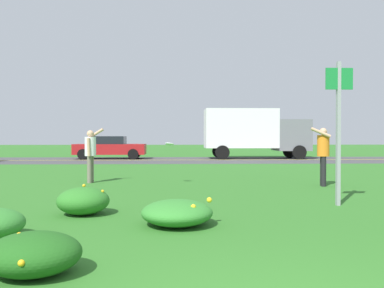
# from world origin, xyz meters

# --- Properties ---
(ground_plane) EXTENTS (120.00, 120.00, 0.00)m
(ground_plane) POSITION_xyz_m (0.00, 11.30, 0.00)
(ground_plane) COLOR #2D6B23
(highway_strip) EXTENTS (120.00, 7.34, 0.01)m
(highway_strip) POSITION_xyz_m (0.00, 22.61, 0.00)
(highway_strip) COLOR #424244
(highway_strip) RESTS_ON ground
(highway_center_stripe) EXTENTS (120.00, 0.16, 0.00)m
(highway_center_stripe) POSITION_xyz_m (0.00, 22.61, 0.01)
(highway_center_stripe) COLOR yellow
(highway_center_stripe) RESTS_ON ground
(daylily_clump_mid_right) EXTENTS (0.97, 0.94, 0.44)m
(daylily_clump_mid_right) POSITION_xyz_m (-2.27, 1.75, 0.22)
(daylily_clump_mid_right) COLOR #1E5619
(daylily_clump_mid_right) RESTS_ON ground
(daylily_clump_near_camera) EXTENTS (0.94, 0.94, 0.52)m
(daylily_clump_near_camera) POSITION_xyz_m (-2.50, 5.05, 0.25)
(daylily_clump_near_camera) COLOR #2D7526
(daylily_clump_near_camera) RESTS_ON ground
(daylily_clump_mid_left) EXTENTS (1.15, 1.25, 0.44)m
(daylily_clump_mid_left) POSITION_xyz_m (-0.80, 4.09, 0.20)
(daylily_clump_mid_left) COLOR #337F2D
(daylily_clump_mid_left) RESTS_ON ground
(sign_post_near_path) EXTENTS (0.56, 0.10, 2.95)m
(sign_post_near_path) POSITION_xyz_m (2.51, 5.85, 1.77)
(sign_post_near_path) COLOR #93969B
(sign_post_near_path) RESTS_ON ground
(person_thrower_white_shirt) EXTENTS (0.56, 0.52, 1.69)m
(person_thrower_white_shirt) POSITION_xyz_m (-3.44, 10.32, 0.97)
(person_thrower_white_shirt) COLOR silver
(person_thrower_white_shirt) RESTS_ON ground
(person_catcher_orange_shirt) EXTENTS (0.59, 0.52, 1.69)m
(person_catcher_orange_shirt) POSITION_xyz_m (3.39, 9.17, 1.00)
(person_catcher_orange_shirt) COLOR orange
(person_catcher_orange_shirt) RESTS_ON ground
(frisbee_white) EXTENTS (0.29, 0.28, 0.13)m
(frisbee_white) POSITION_xyz_m (-1.00, 9.80, 1.19)
(frisbee_white) COLOR white
(car_red_center_left) EXTENTS (4.50, 2.00, 1.45)m
(car_red_center_left) POSITION_xyz_m (-5.06, 24.26, 0.74)
(car_red_center_left) COLOR maroon
(car_red_center_left) RESTS_ON ground
(box_truck_gray) EXTENTS (6.70, 2.46, 3.20)m
(box_truck_gray) POSITION_xyz_m (4.26, 24.26, 1.80)
(box_truck_gray) COLOR slate
(box_truck_gray) RESTS_ON ground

